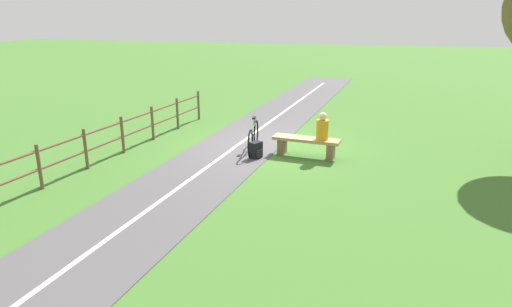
% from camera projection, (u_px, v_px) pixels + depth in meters
% --- Properties ---
extents(ground_plane, '(80.00, 80.00, 0.00)m').
position_uv_depth(ground_plane, '(269.00, 146.00, 13.04)').
color(ground_plane, '#3D6B28').
extents(paved_path, '(6.28, 36.05, 0.02)m').
position_uv_depth(paved_path, '(170.00, 194.00, 9.62)').
color(paved_path, '#4C494C').
rests_on(paved_path, ground_plane).
extents(path_centre_line, '(3.56, 31.82, 0.00)m').
position_uv_depth(path_centre_line, '(170.00, 194.00, 9.62)').
color(path_centre_line, silver).
rests_on(path_centre_line, paved_path).
extents(bench, '(1.82, 0.68, 0.51)m').
position_uv_depth(bench, '(306.00, 144.00, 12.02)').
color(bench, '#A88456').
rests_on(bench, ground_plane).
extents(person_seated, '(0.35, 0.35, 0.72)m').
position_uv_depth(person_seated, '(322.00, 128.00, 11.73)').
color(person_seated, orange).
rests_on(person_seated, bench).
extents(bicycle, '(0.22, 1.82, 0.93)m').
position_uv_depth(bicycle, '(253.00, 137.00, 12.47)').
color(bicycle, black).
rests_on(bicycle, ground_plane).
extents(backpack, '(0.36, 0.38, 0.45)m').
position_uv_depth(backpack, '(256.00, 150.00, 11.91)').
color(backpack, black).
rests_on(backpack, ground_plane).
extents(fence_roadside, '(1.74, 11.26, 1.02)m').
position_uv_depth(fence_roadside, '(85.00, 146.00, 11.00)').
color(fence_roadside, brown).
rests_on(fence_roadside, ground_plane).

